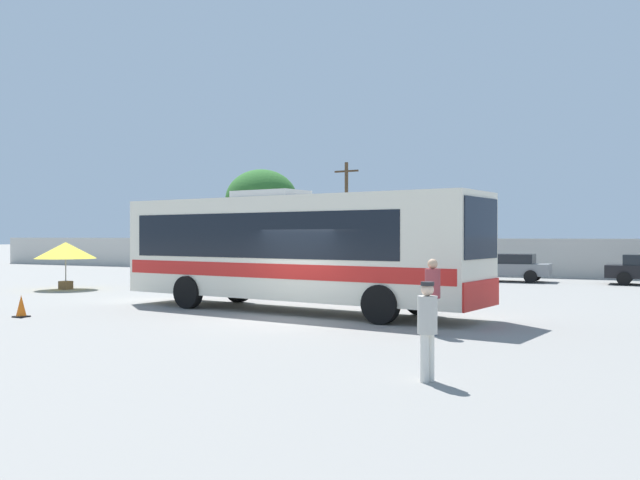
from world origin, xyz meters
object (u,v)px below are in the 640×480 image
(attendant_by_bus_door, at_px, (433,292))
(parked_car_second_white, at_px, (393,263))
(utility_pole_far, at_px, (346,214))
(roadside_tree_midleft, at_px, (375,216))
(passenger_waiting_on_apron, at_px, (427,325))
(coach_bus_cream_red, at_px, (290,247))
(vendor_umbrella_near_gate_yellow, at_px, (66,251))
(parked_car_third_grey, at_px, (506,267))
(parked_car_leftmost_dark_blue, at_px, (307,261))
(roadside_tree_left, at_px, (262,200))
(traffic_cone_on_apron, at_px, (21,306))

(attendant_by_bus_door, height_order, parked_car_second_white, attendant_by_bus_door)
(utility_pole_far, xyz_separation_m, roadside_tree_midleft, (0.43, 4.07, -0.03))
(passenger_waiting_on_apron, distance_m, roadside_tree_midleft, 38.90)
(attendant_by_bus_door, distance_m, utility_pole_far, 30.39)
(coach_bus_cream_red, height_order, attendant_by_bus_door, coach_bus_cream_red)
(vendor_umbrella_near_gate_yellow, relative_size, roadside_tree_midleft, 0.49)
(parked_car_third_grey, height_order, utility_pole_far, utility_pole_far)
(passenger_waiting_on_apron, relative_size, parked_car_leftmost_dark_blue, 0.36)
(passenger_waiting_on_apron, height_order, roadside_tree_left, roadside_tree_left)
(attendant_by_bus_door, xyz_separation_m, parked_car_second_white, (-8.78, 20.42, -0.23))
(vendor_umbrella_near_gate_yellow, bearing_deg, utility_pole_far, 79.43)
(passenger_waiting_on_apron, bearing_deg, roadside_tree_midleft, 113.59)
(roadside_tree_left, xyz_separation_m, traffic_cone_on_apron, (12.30, -32.66, -4.84))
(vendor_umbrella_near_gate_yellow, bearing_deg, traffic_cone_on_apron, -49.05)
(coach_bus_cream_red, relative_size, roadside_tree_left, 1.61)
(attendant_by_bus_door, relative_size, traffic_cone_on_apron, 2.79)
(roadside_tree_midleft, bearing_deg, roadside_tree_left, 179.48)
(attendant_by_bus_door, distance_m, passenger_waiting_on_apron, 5.13)
(parked_car_second_white, height_order, parked_car_third_grey, parked_car_second_white)
(coach_bus_cream_red, bearing_deg, parked_car_third_grey, 79.75)
(coach_bus_cream_red, height_order, parked_car_third_grey, coach_bus_cream_red)
(parked_car_second_white, xyz_separation_m, traffic_cone_on_apron, (-2.74, -22.35, -0.47))
(attendant_by_bus_door, relative_size, utility_pole_far, 0.24)
(attendant_by_bus_door, relative_size, vendor_umbrella_near_gate_yellow, 0.69)
(parked_car_leftmost_dark_blue, distance_m, utility_pole_far, 6.42)
(vendor_umbrella_near_gate_yellow, relative_size, parked_car_leftmost_dark_blue, 0.58)
(coach_bus_cream_red, relative_size, passenger_waiting_on_apron, 7.69)
(coach_bus_cream_red, relative_size, utility_pole_far, 1.67)
(parked_car_second_white, bearing_deg, roadside_tree_left, 145.57)
(coach_bus_cream_red, xyz_separation_m, parked_car_third_grey, (3.05, 16.89, -1.23))
(vendor_umbrella_near_gate_yellow, height_order, parked_car_third_grey, vendor_umbrella_near_gate_yellow)
(coach_bus_cream_red, relative_size, vendor_umbrella_near_gate_yellow, 4.74)
(roadside_tree_midleft, relative_size, traffic_cone_on_apron, 8.25)
(vendor_umbrella_near_gate_yellow, xyz_separation_m, parked_car_third_grey, (15.90, 13.92, -0.92))
(passenger_waiting_on_apron, bearing_deg, attendant_by_bus_door, 106.69)
(parked_car_second_white, distance_m, utility_pole_far, 8.93)
(coach_bus_cream_red, height_order, roadside_tree_left, roadside_tree_left)
(parked_car_third_grey, bearing_deg, roadside_tree_midleft, 137.11)
(vendor_umbrella_near_gate_yellow, distance_m, roadside_tree_midleft, 25.17)
(utility_pole_far, bearing_deg, roadside_tree_midleft, 84.00)
(parked_car_third_grey, relative_size, traffic_cone_on_apron, 7.07)
(traffic_cone_on_apron, bearing_deg, passenger_waiting_on_apron, -12.94)
(roadside_tree_midleft, xyz_separation_m, traffic_cone_on_apron, (2.54, -32.57, -3.48))
(vendor_umbrella_near_gate_yellow, relative_size, parked_car_third_grey, 0.57)
(parked_car_third_grey, height_order, traffic_cone_on_apron, parked_car_third_grey)
(parked_car_leftmost_dark_blue, xyz_separation_m, roadside_tree_left, (-9.32, 9.82, 4.35))
(vendor_umbrella_near_gate_yellow, relative_size, roadside_tree_left, 0.34)
(traffic_cone_on_apron, bearing_deg, vendor_umbrella_near_gate_yellow, 130.95)
(passenger_waiting_on_apron, xyz_separation_m, vendor_umbrella_near_gate_yellow, (-19.80, 10.84, 0.76))
(coach_bus_cream_red, height_order, passenger_waiting_on_apron, coach_bus_cream_red)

